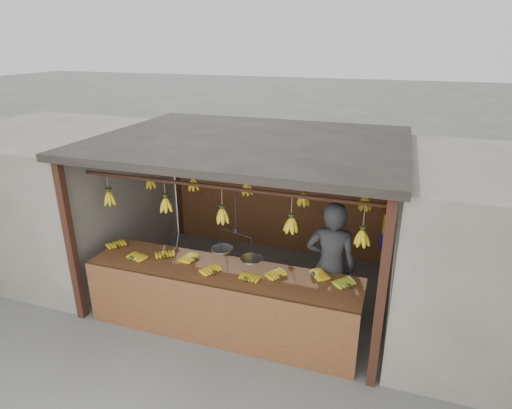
% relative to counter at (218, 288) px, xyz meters
% --- Properties ---
extents(ground, '(80.00, 80.00, 0.00)m').
position_rel_counter_xyz_m(ground, '(-0.01, 1.23, -0.71)').
color(ground, '#5B5B57').
extents(stall, '(4.30, 3.30, 2.40)m').
position_rel_counter_xyz_m(stall, '(-0.01, 1.56, 1.26)').
color(stall, black).
rests_on(stall, ground).
extents(neighbor_left, '(3.00, 3.00, 2.30)m').
position_rel_counter_xyz_m(neighbor_left, '(-3.61, 1.23, 0.44)').
color(neighbor_left, slate).
rests_on(neighbor_left, ground).
extents(counter, '(3.61, 0.82, 0.96)m').
position_rel_counter_xyz_m(counter, '(0.00, 0.00, 0.00)').
color(counter, brown).
rests_on(counter, ground).
extents(hanging_bananas, '(3.58, 2.21, 0.38)m').
position_rel_counter_xyz_m(hanging_bananas, '(-0.01, 1.23, 0.90)').
color(hanging_bananas, gold).
rests_on(hanging_bananas, ground).
extents(balance_scale, '(0.74, 0.41, 0.90)m').
position_rel_counter_xyz_m(balance_scale, '(0.17, 0.23, 0.45)').
color(balance_scale, black).
rests_on(balance_scale, ground).
extents(vendor, '(0.69, 0.47, 1.84)m').
position_rel_counter_xyz_m(vendor, '(1.33, 0.63, 0.20)').
color(vendor, '#262628').
rests_on(vendor, ground).
extents(bag_bundles, '(0.08, 0.26, 1.25)m').
position_rel_counter_xyz_m(bag_bundles, '(1.93, 2.58, 0.31)').
color(bag_bundles, '#199926').
rests_on(bag_bundles, ground).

